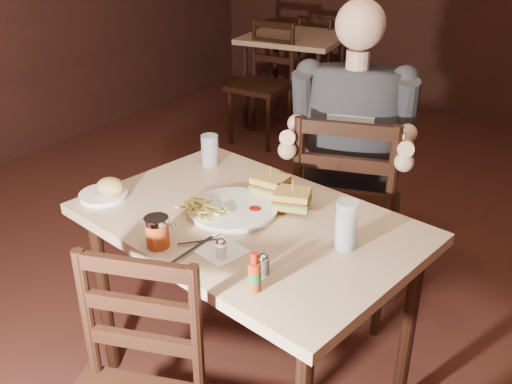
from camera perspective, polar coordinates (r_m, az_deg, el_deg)
The scene contains 23 objects.
room_shell at distance 1.94m, azimuth 10.28°, elevation 16.52°, with size 7.00×7.00×7.00m.
main_table at distance 2.00m, azimuth -0.78°, elevation -4.82°, with size 1.25×0.94×0.77m.
bg_table at distance 4.99m, azimuth 3.96°, elevation 14.39°, with size 0.90×0.90×0.77m.
chair_far at distance 2.59m, azimuth 8.96°, elevation -1.96°, with size 0.46×0.51×1.00m, color black, non-canonical shape.
bg_chair_far at distance 5.52m, azimuth 6.77°, elevation 12.80°, with size 0.40×0.44×0.86m, color black, non-canonical shape.
bg_chair_near at distance 4.58m, azimuth 0.43°, elevation 10.60°, with size 0.43×0.47×0.93m, color black, non-canonical shape.
diner at distance 2.37m, azimuth 9.62°, elevation 7.54°, with size 0.52×0.41×0.90m, color #292B2D, non-canonical shape.
dinner_plate at distance 1.99m, azimuth -2.33°, elevation -1.87°, with size 0.31×0.31×0.02m, color white.
sandwich_left at distance 2.08m, azimuth 1.46°, elevation 1.35°, with size 0.12×0.10×0.10m, color #BA9A42, non-canonical shape.
sandwich_right at distance 1.98m, azimuth 3.67°, elevation -0.11°, with size 0.12×0.10×0.10m, color #BA9A42, non-canonical shape.
fries_pile at distance 1.96m, azimuth -5.16°, elevation -1.57°, with size 0.22×0.16×0.04m, color #D3C253, non-canonical shape.
ketchup_dollop at distance 1.97m, azimuth -0.09°, elevation -1.67°, with size 0.04×0.04×0.01m, color maroon.
glass_left at distance 2.35m, azimuth -4.64°, elevation 4.17°, with size 0.07×0.07×0.13m, color silver.
glass_right at distance 1.78m, azimuth 9.03°, elevation -3.27°, with size 0.07×0.07×0.16m, color silver.
hot_sauce at distance 1.58m, azimuth -0.14°, elevation -7.98°, with size 0.04×0.04×0.12m, color #933410, non-canonical shape.
salt_shaker at distance 1.73m, azimuth -3.50°, elevation -5.72°, with size 0.03×0.03×0.06m, color white, non-canonical shape.
pepper_shaker at distance 1.66m, azimuth 0.75°, elevation -7.28°, with size 0.03×0.03×0.06m, color #38332D, non-canonical shape.
syrup_dispenser at distance 1.80m, azimuth -9.85°, elevation -3.97°, with size 0.08×0.08×0.10m, color #933410, non-canonical shape.
napkin at distance 1.78m, azimuth -3.56°, elevation -5.87°, with size 0.14×0.13×0.00m, color white.
knife at distance 1.79m, azimuth -6.04°, elevation -5.58°, with size 0.01×0.23×0.01m, color silver.
fork at distance 1.82m, azimuth -5.51°, elevation -4.98°, with size 0.01×0.15×0.00m, color silver.
side_plate at distance 2.17m, azimuth -15.00°, elevation -0.38°, with size 0.17×0.17×0.01m, color white.
bread_roll at distance 2.14m, azimuth -14.34°, elevation 0.53°, with size 0.11×0.09×0.06m, color tan.
Camera 1 is at (0.75, -1.76, 1.72)m, focal length 40.00 mm.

